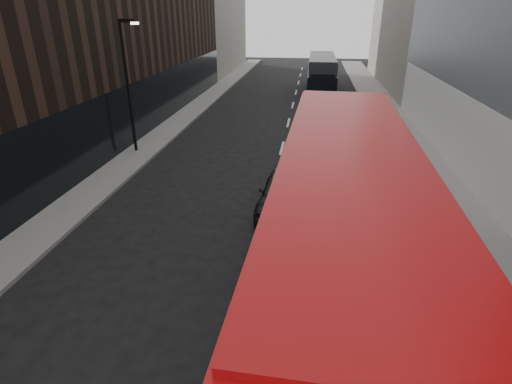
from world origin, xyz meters
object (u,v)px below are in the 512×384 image
at_px(street_lamp, 128,79).
at_px(car_a, 283,192).
at_px(car_c, 341,111).
at_px(red_bus, 343,238).
at_px(car_b, 307,147).
at_px(grey_bus, 322,73).

xyz_separation_m(street_lamp, car_a, (8.88, -5.98, -3.41)).
bearing_deg(car_c, car_a, -109.31).
relative_size(red_bus, car_c, 2.42).
bearing_deg(car_b, car_c, 67.21).
bearing_deg(car_a, street_lamp, 149.78).
distance_m(car_a, car_b, 6.35).
height_order(car_a, car_c, car_a).
bearing_deg(street_lamp, grey_bus, 62.05).
bearing_deg(car_c, street_lamp, -150.79).
height_order(grey_bus, car_c, grey_bus).
bearing_deg(grey_bus, car_c, -83.03).
distance_m(street_lamp, red_bus, 16.74).
bearing_deg(car_a, car_c, 81.87).
height_order(street_lamp, car_c, street_lamp).
xyz_separation_m(street_lamp, car_b, (9.72, 0.31, -3.52)).
distance_m(red_bus, grey_bus, 32.86).
height_order(red_bus, car_a, red_bus).
distance_m(street_lamp, car_b, 10.34).
bearing_deg(car_a, red_bus, -71.31).
relative_size(car_a, car_b, 1.13).
distance_m(grey_bus, car_a, 26.11).
relative_size(street_lamp, grey_bus, 0.64).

